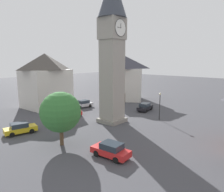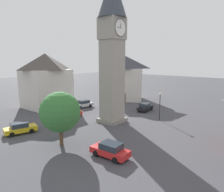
# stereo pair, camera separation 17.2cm
# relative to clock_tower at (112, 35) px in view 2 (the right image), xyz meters

# --- Properties ---
(ground_plane) EXTENTS (200.00, 200.00, 0.00)m
(ground_plane) POSITION_rel_clock_tower_xyz_m (-0.00, -0.00, -13.43)
(ground_plane) COLOR #424247
(clock_tower) EXTENTS (4.35, 4.35, 22.92)m
(clock_tower) POSITION_rel_clock_tower_xyz_m (0.00, 0.00, 0.00)
(clock_tower) COLOR gray
(clock_tower) RESTS_ON ground
(car_blue_kerb) EXTENTS (2.14, 4.29, 1.53)m
(car_blue_kerb) POSITION_rel_clock_tower_xyz_m (6.74, -4.70, -12.67)
(car_blue_kerb) COLOR silver
(car_blue_kerb) RESTS_ON ground
(car_silver_kerb) EXTENTS (4.33, 2.29, 1.53)m
(car_silver_kerb) POSITION_rel_clock_tower_xyz_m (-9.78, -0.02, -12.67)
(car_silver_kerb) COLOR black
(car_silver_kerb) RESTS_ON ground
(car_red_corner) EXTENTS (3.28, 4.45, 1.53)m
(car_red_corner) POSITION_rel_clock_tower_xyz_m (0.94, -8.21, -12.67)
(car_red_corner) COLOR red
(car_red_corner) RESTS_ON ground
(car_white_side) EXTENTS (4.41, 2.60, 1.53)m
(car_white_side) POSITION_rel_clock_tower_xyz_m (12.29, -5.62, -12.67)
(car_white_side) COLOR gold
(car_white_side) RESTS_ON ground
(car_black_far) EXTENTS (4.35, 2.35, 1.53)m
(car_black_far) POSITION_rel_clock_tower_xyz_m (-3.71, -11.32, -12.67)
(car_black_far) COLOR silver
(car_black_far) RESTS_ON ground
(car_green_alley) EXTENTS (2.09, 4.27, 1.53)m
(car_green_alley) POSITION_rel_clock_tower_xyz_m (9.38, 8.09, -12.67)
(car_green_alley) COLOR red
(car_green_alley) RESTS_ON ground
(pedestrian) EXTENTS (0.50, 0.36, 1.69)m
(pedestrian) POSITION_rel_clock_tower_xyz_m (-9.25, -5.48, -12.42)
(pedestrian) COLOR #706656
(pedestrian) RESTS_ON ground
(tree) EXTENTS (4.67, 4.67, 6.29)m
(tree) POSITION_rel_clock_tower_xyz_m (10.83, 1.71, -9.49)
(tree) COLOR brown
(tree) RESTS_ON ground
(building_terrace_right) EXTENTS (9.36, 8.12, 11.14)m
(building_terrace_right) POSITION_rel_clock_tower_xyz_m (0.88, -17.60, -7.75)
(building_terrace_right) COLOR beige
(building_terrace_right) RESTS_ON ground
(building_corner_back) EXTENTS (10.62, 11.15, 10.81)m
(building_corner_back) POSITION_rel_clock_tower_xyz_m (-16.31, -10.25, -7.92)
(building_corner_back) COLOR beige
(building_corner_back) RESTS_ON ground
(lamp_post) EXTENTS (0.36, 0.36, 4.56)m
(lamp_post) POSITION_rel_clock_tower_xyz_m (-5.95, 5.19, -10.34)
(lamp_post) COLOR black
(lamp_post) RESTS_ON ground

